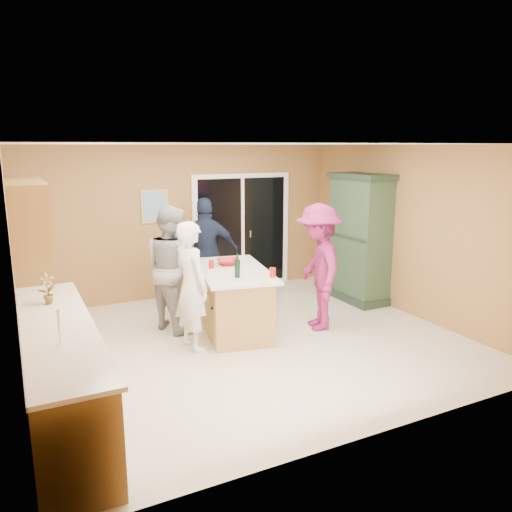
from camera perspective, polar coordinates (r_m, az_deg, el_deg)
name	(u,v)px	position (r m, az deg, el deg)	size (l,w,h in m)	color
floor	(249,342)	(6.81, -0.76, -9.77)	(5.50, 5.50, 0.00)	beige
ceiling	(249,144)	(6.31, -0.83, 12.66)	(5.50, 5.00, 0.10)	silver
wall_back	(186,222)	(8.72, -7.97, 3.91)	(5.50, 0.10, 2.60)	tan
wall_front	(376,299)	(4.39, 13.60, -4.83)	(5.50, 0.10, 2.60)	tan
wall_left	(14,271)	(5.82, -25.97, -1.50)	(0.10, 5.00, 2.60)	tan
wall_right	(411,231)	(8.00, 17.25, 2.71)	(0.10, 5.00, 2.60)	tan
left_cabinet_run	(61,379)	(5.10, -21.36, -12.96)	(0.65, 3.05, 1.24)	tan
upper_cabinets	(27,218)	(5.53, -24.69, 4.02)	(0.35, 1.60, 0.75)	tan
sliding_door	(242,232)	(9.11, -1.59, 2.80)	(1.90, 0.07, 2.10)	white
framed_picture	(155,206)	(8.50, -11.51, 5.61)	(0.46, 0.04, 0.56)	tan
kitchen_island	(233,302)	(7.09, -2.62, -5.27)	(1.24, 1.86, 0.90)	tan
green_hutch	(360,240)	(8.54, 11.75, 1.85)	(0.62, 1.17, 2.14)	#1E3022
woman_white	(192,286)	(6.39, -7.37, -3.46)	(0.61, 0.40, 1.67)	silver
woman_grey	(172,268)	(7.16, -9.59, -1.33)	(0.87, 0.68, 1.79)	gray
woman_navy	(206,253)	(8.10, -5.68, 0.37)	(1.04, 0.43, 1.78)	#172033
woman_magenta	(318,267)	(7.11, 7.15, -1.28)	(1.16, 0.67, 1.80)	#8C1E4A
serving_bowl	(228,262)	(7.23, -3.19, -0.67)	(0.32, 0.32, 0.08)	#A71212
tulip_vase	(47,289)	(5.70, -22.75, -3.45)	(0.18, 0.12, 0.34)	#A11810
tumbler_near	(273,272)	(6.53, 1.91, -1.89)	(0.08, 0.08, 0.12)	#A71212
tumbler_far	(211,264)	(7.03, -5.13, -0.95)	(0.08, 0.08, 0.11)	#A71212
wine_bottle	(237,268)	(6.50, -2.15, -1.42)	(0.07, 0.07, 0.31)	black
white_plate	(214,271)	(6.82, -4.78, -1.76)	(0.24, 0.24, 0.02)	silver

